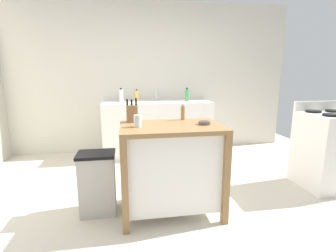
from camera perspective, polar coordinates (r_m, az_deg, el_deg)
ground_plane at (r=2.78m, az=1.64°, el=-18.09°), size 5.97×5.97×0.00m
wall_back at (r=4.62m, az=-3.65°, el=10.72°), size 4.97×0.10×2.60m
kitchen_island at (r=2.52m, az=0.75°, el=-8.64°), size 0.97×0.64×0.90m
knife_block at (r=2.58m, az=-8.12°, el=2.86°), size 0.11×0.09×0.24m
bowl_ceramic_small at (r=2.46m, az=8.19°, el=0.74°), size 0.11×0.11×0.03m
drinking_cup at (r=2.34m, az=-6.88°, el=1.14°), size 0.07×0.07×0.11m
pepper_grinder at (r=2.68m, az=3.36°, el=3.09°), size 0.04×0.04×0.17m
trash_bin at (r=2.66m, az=-15.56°, el=-12.27°), size 0.36×0.28×0.63m
sink_counter at (r=4.37m, az=-2.39°, el=-0.43°), size 1.82×0.60×0.91m
sink_faucet at (r=4.43m, az=-2.68°, el=7.11°), size 0.02×0.02×0.22m
bottle_hand_soap at (r=4.31m, az=-10.51°, el=6.78°), size 0.07×0.07×0.23m
bottle_dish_soap at (r=4.38m, az=4.27°, el=7.01°), size 0.06×0.06×0.23m
bottle_spray_cleaner at (r=4.37m, az=-7.06°, el=6.79°), size 0.05×0.05×0.21m
stove at (r=3.66m, az=32.23°, el=-4.61°), size 0.60×0.60×1.03m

